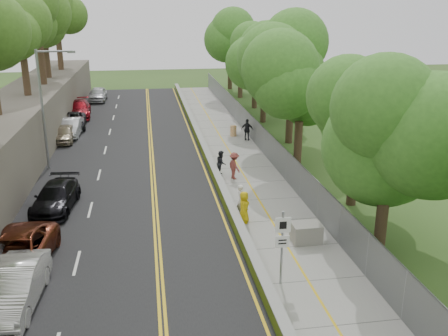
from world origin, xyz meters
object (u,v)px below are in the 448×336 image
(signpost, at_px, (282,240))
(construction_barrel, at_px, (233,131))
(car_1, at_px, (14,287))
(person_far, at_px, (247,130))
(concrete_block, at_px, (306,233))
(car_2, at_px, (18,252))
(streetlight, at_px, (45,101))
(painter_0, at_px, (244,207))

(signpost, relative_size, construction_barrel, 3.45)
(car_1, height_order, person_far, person_far)
(concrete_block, distance_m, person_far, 18.78)
(signpost, relative_size, car_2, 0.58)
(streetlight, distance_m, construction_barrel, 15.90)
(concrete_block, bearing_deg, person_far, 86.95)
(concrete_block, bearing_deg, car_2, -177.62)
(car_2, distance_m, painter_0, 10.75)
(streetlight, bearing_deg, signpost, -55.92)
(construction_barrel, xyz_separation_m, person_far, (0.88, -1.58, 0.44))
(car_2, bearing_deg, concrete_block, 7.32)
(car_1, xyz_separation_m, person_far, (13.20, 22.20, 0.11))
(car_1, bearing_deg, car_2, 103.25)
(construction_barrel, relative_size, person_far, 0.51)
(construction_barrel, bearing_deg, streetlight, -153.84)
(construction_barrel, xyz_separation_m, concrete_block, (-0.12, -20.33, -0.00))
(streetlight, xyz_separation_m, concrete_block, (13.66, -13.56, -4.14))
(concrete_block, bearing_deg, streetlight, 135.22)
(painter_0, bearing_deg, construction_barrel, 14.31)
(streetlight, relative_size, construction_barrel, 8.89)
(car_2, height_order, painter_0, painter_0)
(streetlight, relative_size, concrete_block, 5.96)
(signpost, distance_m, construction_barrel, 23.94)
(concrete_block, xyz_separation_m, car_2, (-12.73, -0.53, 0.28))
(concrete_block, height_order, painter_0, painter_0)
(car_2, bearing_deg, streetlight, 98.71)
(signpost, bearing_deg, streetlight, 124.08)
(painter_0, bearing_deg, streetlight, 68.23)
(streetlight, relative_size, painter_0, 4.81)
(streetlight, bearing_deg, concrete_block, -44.78)
(construction_barrel, relative_size, car_1, 0.19)
(streetlight, bearing_deg, person_far, 19.50)
(car_1, relative_size, painter_0, 2.87)
(painter_0, bearing_deg, signpost, -154.60)
(person_far, bearing_deg, painter_0, 102.70)
(car_1, relative_size, car_2, 0.89)
(car_1, bearing_deg, streetlight, 97.83)
(concrete_block, distance_m, painter_0, 3.60)
(streetlight, height_order, painter_0, streetlight)
(signpost, relative_size, car_1, 0.65)
(car_1, bearing_deg, concrete_block, 18.68)
(concrete_block, bearing_deg, construction_barrel, 89.66)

